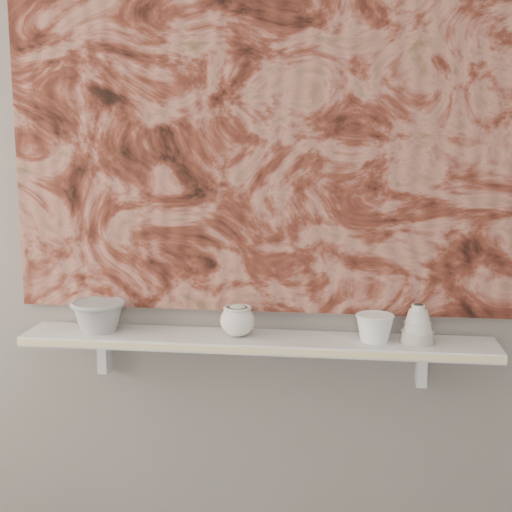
% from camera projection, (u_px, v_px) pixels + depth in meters
% --- Properties ---
extents(wall_back, '(3.60, 0.00, 3.60)m').
position_uv_depth(wall_back, '(260.00, 192.00, 2.13)').
color(wall_back, gray).
rests_on(wall_back, floor).
extents(shelf, '(1.40, 0.18, 0.03)m').
position_uv_depth(shelf, '(256.00, 342.00, 2.11)').
color(shelf, silver).
rests_on(shelf, wall_back).
extents(shelf_stripe, '(1.40, 0.01, 0.02)m').
position_uv_depth(shelf_stripe, '(252.00, 351.00, 2.02)').
color(shelf_stripe, beige).
rests_on(shelf_stripe, shelf).
extents(bracket_left, '(0.03, 0.06, 0.12)m').
position_uv_depth(bracket_left, '(105.00, 353.00, 2.25)').
color(bracket_left, silver).
rests_on(bracket_left, wall_back).
extents(bracket_right, '(0.03, 0.06, 0.12)m').
position_uv_depth(bracket_right, '(421.00, 366.00, 2.12)').
color(bracket_right, silver).
rests_on(bracket_right, wall_back).
extents(painting, '(1.50, 0.02, 1.10)m').
position_uv_depth(painting, '(259.00, 128.00, 2.08)').
color(painting, maroon).
rests_on(painting, wall_back).
extents(house_motif, '(0.09, 0.00, 0.08)m').
position_uv_depth(house_motif, '(412.00, 235.00, 2.07)').
color(house_motif, black).
rests_on(house_motif, painting).
extents(bowl_grey, '(0.20, 0.20, 0.10)m').
position_uv_depth(bowl_grey, '(98.00, 316.00, 2.16)').
color(bowl_grey, '#9C9D9A').
rests_on(bowl_grey, shelf).
extents(cup_cream, '(0.12, 0.12, 0.09)m').
position_uv_depth(cup_cream, '(237.00, 321.00, 2.11)').
color(cup_cream, silver).
rests_on(cup_cream, shelf).
extents(bell_vessel, '(0.12, 0.12, 0.11)m').
position_uv_depth(bell_vessel, '(418.00, 324.00, 2.04)').
color(bell_vessel, silver).
rests_on(bell_vessel, shelf).
extents(bowl_white, '(0.15, 0.15, 0.08)m').
position_uv_depth(bowl_white, '(375.00, 327.00, 2.06)').
color(bowl_white, white).
rests_on(bowl_white, shelf).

